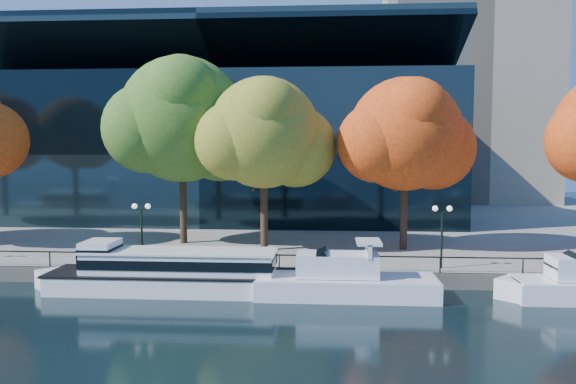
# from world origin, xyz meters

# --- Properties ---
(ground) EXTENTS (160.00, 160.00, 0.00)m
(ground) POSITION_xyz_m (0.00, 0.00, 0.00)
(ground) COLOR black
(ground) RESTS_ON ground
(promenade) EXTENTS (90.00, 67.08, 1.00)m
(promenade) POSITION_xyz_m (0.00, 36.38, 0.50)
(promenade) COLOR slate
(promenade) RESTS_ON ground
(railing) EXTENTS (88.20, 0.08, 0.99)m
(railing) POSITION_xyz_m (0.00, 3.25, 1.94)
(railing) COLOR black
(railing) RESTS_ON promenade
(convention_building) EXTENTS (50.00, 24.57, 21.43)m
(convention_building) POSITION_xyz_m (-4.00, 31.79, 8.51)
(convention_building) COLOR black
(convention_building) RESTS_ON ground
(tour_boat) EXTENTS (16.21, 3.62, 3.08)m
(tour_boat) POSITION_xyz_m (-1.74, 1.22, 1.31)
(tour_boat) COLOR white
(tour_boat) RESTS_ON ground
(cruiser_near) EXTENTS (11.65, 3.00, 3.38)m
(cruiser_near) POSITION_xyz_m (8.67, 0.65, 1.05)
(cruiser_near) COLOR white
(cruiser_near) RESTS_ON ground
(tree_2) EXTENTS (12.55, 10.29, 14.97)m
(tree_2) POSITION_xyz_m (-3.40, 12.64, 10.73)
(tree_2) COLOR black
(tree_2) RESTS_ON promenade
(tree_3) EXTENTS (10.36, 8.50, 12.95)m
(tree_3) POSITION_xyz_m (3.45, 9.90, 9.63)
(tree_3) COLOR black
(tree_3) RESTS_ON promenade
(tree_4) EXTENTS (10.62, 8.71, 12.95)m
(tree_4) POSITION_xyz_m (13.96, 11.01, 9.52)
(tree_4) COLOR black
(tree_4) RESTS_ON promenade
(lamp_1) EXTENTS (1.26, 0.36, 4.03)m
(lamp_1) POSITION_xyz_m (-4.28, 4.50, 3.98)
(lamp_1) COLOR black
(lamp_1) RESTS_ON promenade
(lamp_2) EXTENTS (1.26, 0.36, 4.03)m
(lamp_2) POSITION_xyz_m (15.32, 4.50, 3.98)
(lamp_2) COLOR black
(lamp_2) RESTS_ON promenade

